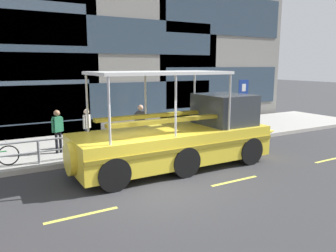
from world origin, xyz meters
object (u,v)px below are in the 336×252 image
pedestrian_near_bow (197,116)px  pedestrian_mid_right (87,124)px  parking_sign (243,97)px  duck_tour_boat (185,136)px  pedestrian_near_stern (58,127)px  pedestrian_mid_left (141,121)px

pedestrian_near_bow → pedestrian_mid_right: size_ratio=0.99×
parking_sign → duck_tour_boat: 5.70m
pedestrian_mid_right → pedestrian_near_stern: bearing=-162.3°
parking_sign → pedestrian_near_bow: bearing=162.8°
duck_tour_boat → pedestrian_near_stern: 4.99m
parking_sign → pedestrian_near_stern: (-8.75, 0.75, -0.80)m
duck_tour_boat → pedestrian_near_stern: size_ratio=5.15×
duck_tour_boat → pedestrian_mid_right: duck_tour_boat is taller
duck_tour_boat → pedestrian_near_bow: bearing=49.5°
pedestrian_mid_left → pedestrian_mid_right: 2.23m
duck_tour_boat → pedestrian_mid_left: size_ratio=4.98×
pedestrian_mid_left → pedestrian_mid_right: size_ratio=1.09×
pedestrian_mid_left → pedestrian_near_stern: bearing=171.4°
duck_tour_boat → parking_sign: bearing=27.0°
parking_sign → pedestrian_near_bow: size_ratio=1.68×
parking_sign → pedestrian_mid_left: 5.51m
pedestrian_near_bow → duck_tour_boat: bearing=-130.5°
duck_tour_boat → pedestrian_near_stern: (-3.74, 3.30, 0.14)m
pedestrian_mid_left → pedestrian_near_stern: (-3.30, 0.50, -0.04)m
pedestrian_mid_left → duck_tour_boat: bearing=-81.2°
parking_sign → duck_tour_boat: bearing=-153.0°
duck_tour_boat → pedestrian_near_bow: 4.27m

